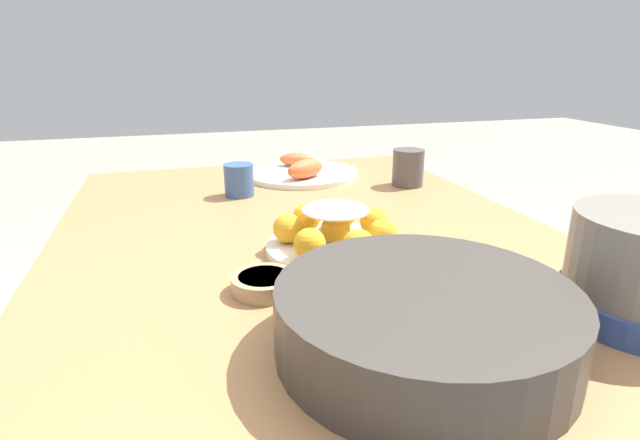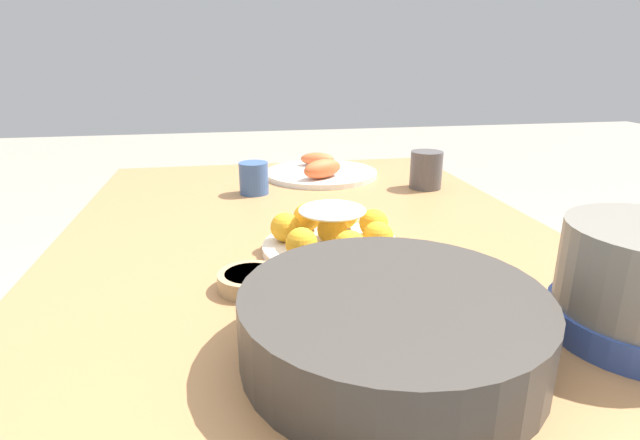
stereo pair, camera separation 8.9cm
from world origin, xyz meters
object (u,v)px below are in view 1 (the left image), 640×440
at_px(sauce_bowl, 264,283).
at_px(cup_near, 239,180).
at_px(dining_table, 307,274).
at_px(cake_plate, 336,235).
at_px(serving_bowl, 424,317).
at_px(seafood_platter, 302,171).
at_px(cup_far, 408,168).

relative_size(sauce_bowl, cup_near, 1.23).
height_order(dining_table, cake_plate, cake_plate).
bearing_deg(serving_bowl, sauce_bowl, -143.53).
relative_size(cake_plate, sauce_bowl, 2.51).
bearing_deg(dining_table, seafood_platter, 166.67).
relative_size(cake_plate, cup_near, 3.10).
height_order(cup_near, cup_far, cup_far).
distance_m(serving_bowl, seafood_platter, 0.86).
bearing_deg(cup_near, sauce_bowl, -3.86).
bearing_deg(seafood_platter, cake_plate, -8.34).
bearing_deg(cup_near, cake_plate, 15.44).
xyz_separation_m(sauce_bowl, cup_near, (-0.52, 0.03, 0.02)).
xyz_separation_m(seafood_platter, cup_far, (0.17, 0.24, 0.03)).
xyz_separation_m(dining_table, cake_plate, (0.12, 0.02, 0.12)).
distance_m(dining_table, serving_bowl, 0.45).
height_order(dining_table, serving_bowl, serving_bowl).
height_order(dining_table, seafood_platter, seafood_platter).
bearing_deg(sauce_bowl, cake_plate, 128.08).
bearing_deg(serving_bowl, seafood_platter, 174.78).
bearing_deg(serving_bowl, cup_far, 155.45).
relative_size(cup_near, cup_far, 0.82).
bearing_deg(cup_far, sauce_bowl, -43.28).
distance_m(sauce_bowl, cup_far, 0.68).
height_order(serving_bowl, cup_near, serving_bowl).
distance_m(dining_table, seafood_platter, 0.45).
relative_size(dining_table, seafood_platter, 4.08).
bearing_deg(cup_far, cake_plate, -40.04).
height_order(cake_plate, sauce_bowl, cake_plate).
relative_size(serving_bowl, cup_far, 3.63).
bearing_deg(cup_far, dining_table, -52.34).
bearing_deg(serving_bowl, dining_table, -176.89).
bearing_deg(cake_plate, cup_near, -164.56).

